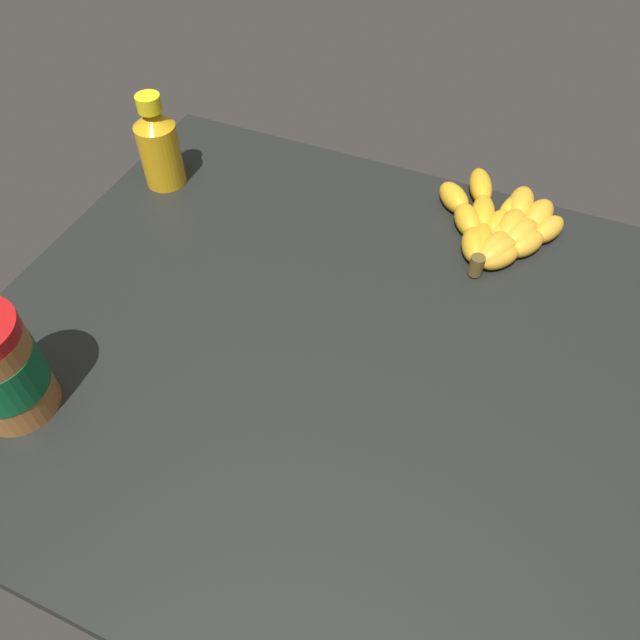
{
  "coord_description": "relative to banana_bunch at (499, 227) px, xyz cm",
  "views": [
    {
      "loc": [
        20.29,
        -43.63,
        60.82
      ],
      "look_at": [
        1.48,
        0.11,
        4.21
      ],
      "focal_mm": 34.07,
      "sensor_mm": 36.0,
      "label": 1
    }
  ],
  "objects": [
    {
      "name": "banana_bunch",
      "position": [
        0.0,
        0.0,
        0.0
      ],
      "size": [
        20.89,
        23.05,
        3.75
      ],
      "color": "gold",
      "rests_on": "ground_plane"
    },
    {
      "name": "ground_plane",
      "position": [
        -17.66,
        -28.78,
        -3.98
      ],
      "size": [
        83.69,
        78.32,
        4.53
      ],
      "primitive_type": "cube",
      "color": "black"
    },
    {
      "name": "honey_bottle",
      "position": [
        -52.1,
        -8.11,
        5.02
      ],
      "size": [
        6.33,
        6.33,
        14.99
      ],
      "color": "gold",
      "rests_on": "ground_plane"
    }
  ]
}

